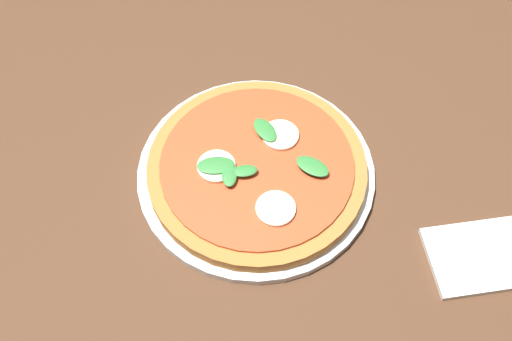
% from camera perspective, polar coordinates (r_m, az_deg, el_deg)
% --- Properties ---
extents(dining_table, '(1.30, 1.20, 0.76)m').
position_cam_1_polar(dining_table, '(0.81, 4.18, -5.85)').
color(dining_table, '#4C301E').
rests_on(dining_table, ground_plane).
extents(serving_tray, '(0.31, 0.31, 0.01)m').
position_cam_1_polar(serving_tray, '(0.75, -0.00, -0.17)').
color(serving_tray, silver).
rests_on(serving_tray, dining_table).
extents(pizza, '(0.28, 0.28, 0.03)m').
position_cam_1_polar(pizza, '(0.73, 0.09, 0.30)').
color(pizza, '#B27033').
rests_on(pizza, serving_tray).
extents(napkin, '(0.14, 0.11, 0.01)m').
position_cam_1_polar(napkin, '(0.74, 21.63, -7.92)').
color(napkin, white).
rests_on(napkin, dining_table).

